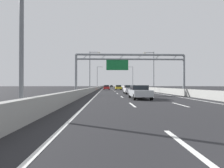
# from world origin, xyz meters

# --- Properties ---
(ground_plane) EXTENTS (260.00, 260.00, 0.00)m
(ground_plane) POSITION_xyz_m (0.00, 100.00, 0.00)
(ground_plane) COLOR #262628
(lane_dash_left_0) EXTENTS (0.16, 3.00, 0.01)m
(lane_dash_left_0) POSITION_xyz_m (-1.80, 3.50, 0.01)
(lane_dash_left_0) COLOR white
(lane_dash_left_0) RESTS_ON ground_plane
(lane_dash_left_1) EXTENTS (0.16, 3.00, 0.01)m
(lane_dash_left_1) POSITION_xyz_m (-1.80, 12.50, 0.01)
(lane_dash_left_1) COLOR white
(lane_dash_left_1) RESTS_ON ground_plane
(lane_dash_left_2) EXTENTS (0.16, 3.00, 0.01)m
(lane_dash_left_2) POSITION_xyz_m (-1.80, 21.50, 0.01)
(lane_dash_left_2) COLOR white
(lane_dash_left_2) RESTS_ON ground_plane
(lane_dash_left_3) EXTENTS (0.16, 3.00, 0.01)m
(lane_dash_left_3) POSITION_xyz_m (-1.80, 30.50, 0.01)
(lane_dash_left_3) COLOR white
(lane_dash_left_3) RESTS_ON ground_plane
(lane_dash_left_4) EXTENTS (0.16, 3.00, 0.01)m
(lane_dash_left_4) POSITION_xyz_m (-1.80, 39.50, 0.01)
(lane_dash_left_4) COLOR white
(lane_dash_left_4) RESTS_ON ground_plane
(lane_dash_left_5) EXTENTS (0.16, 3.00, 0.01)m
(lane_dash_left_5) POSITION_xyz_m (-1.80, 48.50, 0.01)
(lane_dash_left_5) COLOR white
(lane_dash_left_5) RESTS_ON ground_plane
(lane_dash_left_6) EXTENTS (0.16, 3.00, 0.01)m
(lane_dash_left_6) POSITION_xyz_m (-1.80, 57.50, 0.01)
(lane_dash_left_6) COLOR white
(lane_dash_left_6) RESTS_ON ground_plane
(lane_dash_left_7) EXTENTS (0.16, 3.00, 0.01)m
(lane_dash_left_7) POSITION_xyz_m (-1.80, 66.50, 0.01)
(lane_dash_left_7) COLOR white
(lane_dash_left_7) RESTS_ON ground_plane
(lane_dash_left_8) EXTENTS (0.16, 3.00, 0.01)m
(lane_dash_left_8) POSITION_xyz_m (-1.80, 75.50, 0.01)
(lane_dash_left_8) COLOR white
(lane_dash_left_8) RESTS_ON ground_plane
(lane_dash_left_9) EXTENTS (0.16, 3.00, 0.01)m
(lane_dash_left_9) POSITION_xyz_m (-1.80, 84.50, 0.01)
(lane_dash_left_9) COLOR white
(lane_dash_left_9) RESTS_ON ground_plane
(lane_dash_left_10) EXTENTS (0.16, 3.00, 0.01)m
(lane_dash_left_10) POSITION_xyz_m (-1.80, 93.50, 0.01)
(lane_dash_left_10) COLOR white
(lane_dash_left_10) RESTS_ON ground_plane
(lane_dash_left_11) EXTENTS (0.16, 3.00, 0.01)m
(lane_dash_left_11) POSITION_xyz_m (-1.80, 102.50, 0.01)
(lane_dash_left_11) COLOR white
(lane_dash_left_11) RESTS_ON ground_plane
(lane_dash_left_12) EXTENTS (0.16, 3.00, 0.01)m
(lane_dash_left_12) POSITION_xyz_m (-1.80, 111.50, 0.01)
(lane_dash_left_12) COLOR white
(lane_dash_left_12) RESTS_ON ground_plane
(lane_dash_left_13) EXTENTS (0.16, 3.00, 0.01)m
(lane_dash_left_13) POSITION_xyz_m (-1.80, 120.50, 0.01)
(lane_dash_left_13) COLOR white
(lane_dash_left_13) RESTS_ON ground_plane
(lane_dash_left_14) EXTENTS (0.16, 3.00, 0.01)m
(lane_dash_left_14) POSITION_xyz_m (-1.80, 129.50, 0.01)
(lane_dash_left_14) COLOR white
(lane_dash_left_14) RESTS_ON ground_plane
(lane_dash_left_15) EXTENTS (0.16, 3.00, 0.01)m
(lane_dash_left_15) POSITION_xyz_m (-1.80, 138.50, 0.01)
(lane_dash_left_15) COLOR white
(lane_dash_left_15) RESTS_ON ground_plane
(lane_dash_left_16) EXTENTS (0.16, 3.00, 0.01)m
(lane_dash_left_16) POSITION_xyz_m (-1.80, 147.50, 0.01)
(lane_dash_left_16) COLOR white
(lane_dash_left_16) RESTS_ON ground_plane
(lane_dash_left_17) EXTENTS (0.16, 3.00, 0.01)m
(lane_dash_left_17) POSITION_xyz_m (-1.80, 156.50, 0.01)
(lane_dash_left_17) COLOR white
(lane_dash_left_17) RESTS_ON ground_plane
(lane_dash_right_1) EXTENTS (0.16, 3.00, 0.01)m
(lane_dash_right_1) POSITION_xyz_m (1.80, 12.50, 0.01)
(lane_dash_right_1) COLOR white
(lane_dash_right_1) RESTS_ON ground_plane
(lane_dash_right_2) EXTENTS (0.16, 3.00, 0.01)m
(lane_dash_right_2) POSITION_xyz_m (1.80, 21.50, 0.01)
(lane_dash_right_2) COLOR white
(lane_dash_right_2) RESTS_ON ground_plane
(lane_dash_right_3) EXTENTS (0.16, 3.00, 0.01)m
(lane_dash_right_3) POSITION_xyz_m (1.80, 30.50, 0.01)
(lane_dash_right_3) COLOR white
(lane_dash_right_3) RESTS_ON ground_plane
(lane_dash_right_4) EXTENTS (0.16, 3.00, 0.01)m
(lane_dash_right_4) POSITION_xyz_m (1.80, 39.50, 0.01)
(lane_dash_right_4) COLOR white
(lane_dash_right_4) RESTS_ON ground_plane
(lane_dash_right_5) EXTENTS (0.16, 3.00, 0.01)m
(lane_dash_right_5) POSITION_xyz_m (1.80, 48.50, 0.01)
(lane_dash_right_5) COLOR white
(lane_dash_right_5) RESTS_ON ground_plane
(lane_dash_right_6) EXTENTS (0.16, 3.00, 0.01)m
(lane_dash_right_6) POSITION_xyz_m (1.80, 57.50, 0.01)
(lane_dash_right_6) COLOR white
(lane_dash_right_6) RESTS_ON ground_plane
(lane_dash_right_7) EXTENTS (0.16, 3.00, 0.01)m
(lane_dash_right_7) POSITION_xyz_m (1.80, 66.50, 0.01)
(lane_dash_right_7) COLOR white
(lane_dash_right_7) RESTS_ON ground_plane
(lane_dash_right_8) EXTENTS (0.16, 3.00, 0.01)m
(lane_dash_right_8) POSITION_xyz_m (1.80, 75.50, 0.01)
(lane_dash_right_8) COLOR white
(lane_dash_right_8) RESTS_ON ground_plane
(lane_dash_right_9) EXTENTS (0.16, 3.00, 0.01)m
(lane_dash_right_9) POSITION_xyz_m (1.80, 84.50, 0.01)
(lane_dash_right_9) COLOR white
(lane_dash_right_9) RESTS_ON ground_plane
(lane_dash_right_10) EXTENTS (0.16, 3.00, 0.01)m
(lane_dash_right_10) POSITION_xyz_m (1.80, 93.50, 0.01)
(lane_dash_right_10) COLOR white
(lane_dash_right_10) RESTS_ON ground_plane
(lane_dash_right_11) EXTENTS (0.16, 3.00, 0.01)m
(lane_dash_right_11) POSITION_xyz_m (1.80, 102.50, 0.01)
(lane_dash_right_11) COLOR white
(lane_dash_right_11) RESTS_ON ground_plane
(lane_dash_right_12) EXTENTS (0.16, 3.00, 0.01)m
(lane_dash_right_12) POSITION_xyz_m (1.80, 111.50, 0.01)
(lane_dash_right_12) COLOR white
(lane_dash_right_12) RESTS_ON ground_plane
(lane_dash_right_13) EXTENTS (0.16, 3.00, 0.01)m
(lane_dash_right_13) POSITION_xyz_m (1.80, 120.50, 0.01)
(lane_dash_right_13) COLOR white
(lane_dash_right_13) RESTS_ON ground_plane
(lane_dash_right_14) EXTENTS (0.16, 3.00, 0.01)m
(lane_dash_right_14) POSITION_xyz_m (1.80, 129.50, 0.01)
(lane_dash_right_14) COLOR white
(lane_dash_right_14) RESTS_ON ground_plane
(lane_dash_right_15) EXTENTS (0.16, 3.00, 0.01)m
(lane_dash_right_15) POSITION_xyz_m (1.80, 138.50, 0.01)
(lane_dash_right_15) COLOR white
(lane_dash_right_15) RESTS_ON ground_plane
(lane_dash_right_16) EXTENTS (0.16, 3.00, 0.01)m
(lane_dash_right_16) POSITION_xyz_m (1.80, 147.50, 0.01)
(lane_dash_right_16) COLOR white
(lane_dash_right_16) RESTS_ON ground_plane
(lane_dash_right_17) EXTENTS (0.16, 3.00, 0.01)m
(lane_dash_right_17) POSITION_xyz_m (1.80, 156.50, 0.01)
(lane_dash_right_17) COLOR white
(lane_dash_right_17) RESTS_ON ground_plane
(edge_line_left) EXTENTS (0.16, 176.00, 0.01)m
(edge_line_left) POSITION_xyz_m (-5.25, 88.00, 0.01)
(edge_line_left) COLOR white
(edge_line_left) RESTS_ON ground_plane
(edge_line_right) EXTENTS (0.16, 176.00, 0.01)m
(edge_line_right) POSITION_xyz_m (5.25, 88.00, 0.01)
(edge_line_right) COLOR white
(edge_line_right) RESTS_ON ground_plane
(barrier_left) EXTENTS (0.45, 220.00, 0.95)m
(barrier_left) POSITION_xyz_m (-6.90, 110.00, 0.47)
(barrier_left) COLOR #9E9E99
(barrier_left) RESTS_ON ground_plane
(barrier_right) EXTENTS (0.45, 220.00, 0.95)m
(barrier_right) POSITION_xyz_m (6.90, 110.00, 0.47)
(barrier_right) COLOR #9E9E99
(barrier_right) RESTS_ON ground_plane
(sign_gantry) EXTENTS (17.19, 0.36, 6.36)m
(sign_gantry) POSITION_xyz_m (-0.26, 26.72, 4.87)
(sign_gantry) COLOR gray
(sign_gantry) RESTS_ON ground_plane
(streetlamp_left_near) EXTENTS (2.58, 0.28, 9.50)m
(streetlamp_left_near) POSITION_xyz_m (-7.47, 7.71, 5.40)
(streetlamp_left_near) COLOR slate
(streetlamp_left_near) RESTS_ON ground_plane
(streetlamp_left_mid) EXTENTS (2.58, 0.28, 9.50)m
(streetlamp_left_mid) POSITION_xyz_m (-7.47, 41.75, 5.40)
(streetlamp_left_mid) COLOR slate
(streetlamp_left_mid) RESTS_ON ground_plane
(streetlamp_right_mid) EXTENTS (2.58, 0.28, 9.50)m
(streetlamp_right_mid) POSITION_xyz_m (7.47, 41.75, 5.40)
(streetlamp_right_mid) COLOR slate
(streetlamp_right_mid) RESTS_ON ground_plane
(streetlamp_left_far) EXTENTS (2.58, 0.28, 9.50)m
(streetlamp_left_far) POSITION_xyz_m (-7.47, 75.80, 5.40)
(streetlamp_left_far) COLOR slate
(streetlamp_left_far) RESTS_ON ground_plane
(streetlamp_right_far) EXTENTS (2.58, 0.28, 9.50)m
(streetlamp_right_far) POSITION_xyz_m (7.47, 75.80, 5.40)
(streetlamp_right_far) COLOR slate
(streetlamp_right_far) RESTS_ON ground_plane
(green_car) EXTENTS (1.75, 4.38, 1.45)m
(green_car) POSITION_xyz_m (-3.35, 121.63, 0.75)
(green_car) COLOR #1E7A38
(green_car) RESTS_ON ground_plane
(silver_car) EXTENTS (1.88, 4.59, 1.46)m
(silver_car) POSITION_xyz_m (-0.17, 18.33, 0.76)
(silver_car) COLOR #A8ADB2
(silver_car) RESTS_ON ground_plane
(red_car) EXTENTS (1.78, 4.43, 1.45)m
(red_car) POSITION_xyz_m (-3.69, 53.22, 0.75)
(red_car) COLOR red
(red_car) RESTS_ON ground_plane
(yellow_car) EXTENTS (1.81, 4.48, 1.48)m
(yellow_car) POSITION_xyz_m (0.01, 54.31, 0.75)
(yellow_car) COLOR yellow
(yellow_car) RESTS_ON ground_plane
(orange_car) EXTENTS (1.82, 4.28, 1.48)m
(orange_car) POSITION_xyz_m (-3.48, 88.36, 0.76)
(orange_car) COLOR orange
(orange_car) RESTS_ON ground_plane
(black_car) EXTENTS (1.76, 4.34, 1.47)m
(black_car) POSITION_xyz_m (-0.22, 123.90, 0.74)
(black_car) COLOR black
(black_car) RESTS_ON ground_plane
(white_car) EXTENTS (1.84, 4.32, 1.47)m
(white_car) POSITION_xyz_m (0.21, 29.03, 0.76)
(white_car) COLOR silver
(white_car) RESTS_ON ground_plane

